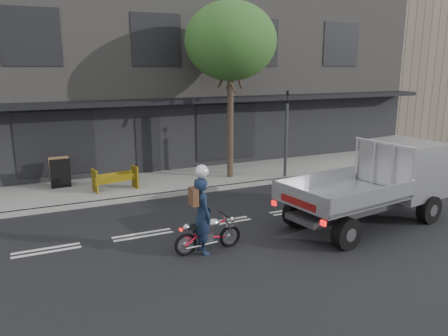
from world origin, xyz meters
TOP-DOWN VIEW (x-y plane):
  - ground at (0.00, 0.00)m, footprint 80.00×80.00m
  - sidewalk at (0.00, 4.70)m, footprint 32.00×3.20m
  - kerb at (0.00, 3.10)m, footprint 32.00×0.20m
  - building_main at (0.00, 11.30)m, footprint 26.00×10.00m
  - building_neighbour at (20.00, 11.30)m, footprint 14.00×10.00m
  - street_tree at (2.20, 4.20)m, footprint 3.40×3.40m
  - traffic_light_pole at (4.20, 3.35)m, footprint 0.12×0.12m
  - motorcycle at (-1.20, -1.68)m, footprint 1.75×0.51m
  - rider at (-1.35, -1.68)m, footprint 0.46×0.69m
  - flatbed_ute at (4.67, -1.69)m, footprint 5.29×2.71m
  - construction_barrier at (-2.28, 3.97)m, footprint 1.58×0.86m
  - sandwich_board at (-3.99, 5.18)m, footprint 0.69×0.47m

SIDE VIEW (x-z plane):
  - ground at x=0.00m, z-range 0.00..0.00m
  - sidewalk at x=0.00m, z-range 0.00..0.15m
  - kerb at x=0.00m, z-range 0.00..0.15m
  - motorcycle at x=-1.20m, z-range 0.01..0.91m
  - construction_barrier at x=-2.28m, z-range 0.15..0.99m
  - sandwich_board at x=-3.99m, z-range 0.15..1.24m
  - rider at x=-1.35m, z-range 0.00..1.86m
  - flatbed_ute at x=4.67m, z-range 0.17..2.51m
  - traffic_light_pole at x=4.20m, z-range -0.10..3.40m
  - building_main at x=0.00m, z-range 0.00..8.00m
  - building_neighbour at x=20.00m, z-range 0.00..10.00m
  - street_tree at x=2.20m, z-range 1.90..8.65m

